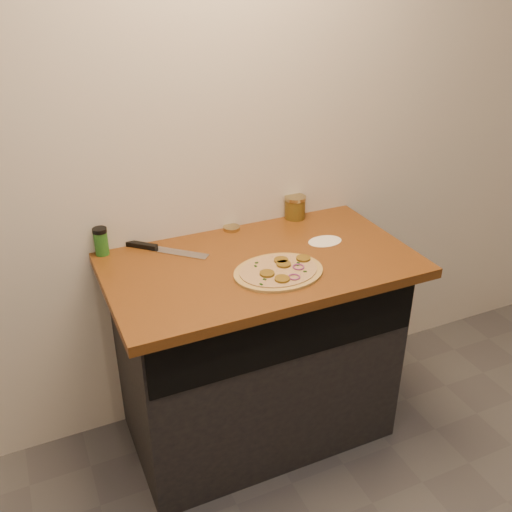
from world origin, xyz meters
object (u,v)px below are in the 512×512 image
pizza (279,271)px  chefs_knife (159,249)px  salsa_jar (295,207)px  spice_shaker (101,241)px

pizza → chefs_knife: (-0.36, 0.36, -0.00)m
salsa_jar → spice_shaker: (-0.86, -0.00, 0.00)m
pizza → chefs_knife: 0.51m
pizza → spice_shaker: (-0.57, 0.43, 0.05)m
spice_shaker → salsa_jar: bearing=0.0°
salsa_jar → spice_shaker: spice_shaker is taller
chefs_knife → salsa_jar: bearing=5.4°
pizza → salsa_jar: (0.29, 0.43, 0.04)m
chefs_knife → spice_shaker: spice_shaker is taller
pizza → salsa_jar: 0.52m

